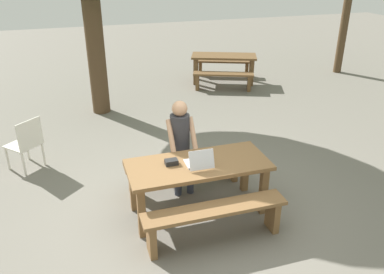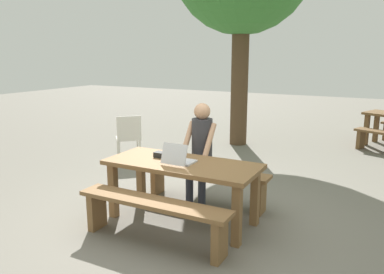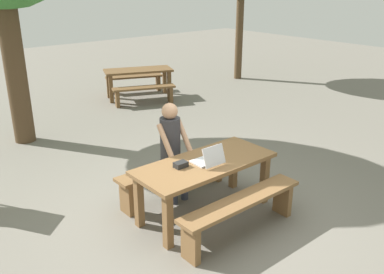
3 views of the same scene
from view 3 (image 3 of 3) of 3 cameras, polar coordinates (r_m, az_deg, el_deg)
ground_plane at (r=5.48m, az=1.72°, el=-10.26°), size 30.00×30.00×0.00m
picnic_table_front at (r=5.20m, az=1.79°, el=-4.47°), size 1.79×0.78×0.72m
bench_near at (r=4.92m, az=6.73°, el=-9.58°), size 1.72×0.30×0.48m
bench_far at (r=5.75m, az=-2.44°, el=-4.72°), size 1.72×0.30×0.48m
laptop at (r=5.07m, az=2.27°, el=-3.01°), size 0.31×0.33×0.25m
small_pouch at (r=4.99m, az=-1.54°, el=-3.76°), size 0.16×0.11×0.07m
person_seated at (r=5.52m, az=-2.71°, el=-1.05°), size 0.38×0.39×1.34m
picnic_table_mid at (r=10.55m, az=-7.28°, el=8.42°), size 1.77×1.23×0.72m
bench_mid_south at (r=10.02m, az=-6.52°, el=6.16°), size 1.48×0.83×0.43m
bench_mid_north at (r=11.21m, az=-7.84°, el=7.67°), size 1.48×0.83×0.43m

